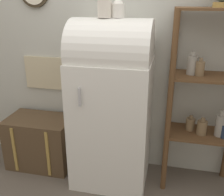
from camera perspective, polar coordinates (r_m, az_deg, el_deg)
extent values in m
plane|color=#60564C|center=(2.68, -1.32, -19.70)|extent=(12.00, 12.00, 0.00)
cube|color=#B7B7AD|center=(2.63, 1.54, 12.24)|extent=(7.00, 0.05, 2.70)
cube|color=#C6B793|center=(2.92, -13.96, 5.29)|extent=(0.50, 0.02, 0.35)
cube|color=white|center=(2.54, -0.08, -5.44)|extent=(0.72, 0.61, 1.24)
cylinder|color=white|center=(2.32, -0.09, 9.97)|extent=(0.70, 0.58, 0.58)
cylinder|color=#B7B7BC|center=(2.16, -7.10, 0.19)|extent=(0.02, 0.02, 0.16)
cube|color=brown|center=(3.01, -15.22, -9.12)|extent=(0.68, 0.42, 0.56)
cube|color=#AD8942|center=(2.94, -20.49, -10.55)|extent=(0.03, 0.01, 0.50)
cube|color=#AD8942|center=(2.76, -13.79, -11.85)|extent=(0.03, 0.01, 0.50)
cylinder|color=brown|center=(2.33, 12.34, -2.49)|extent=(0.05, 0.05, 1.68)
cylinder|color=brown|center=(2.64, 12.50, 0.29)|extent=(0.05, 0.05, 1.68)
cube|color=brown|center=(2.62, 18.54, -7.40)|extent=(0.63, 0.36, 0.02)
cube|color=brown|center=(2.42, 20.06, 4.36)|extent=(0.63, 0.36, 0.02)
cube|color=brown|center=(2.34, 21.83, 17.60)|extent=(0.63, 0.36, 0.02)
cylinder|color=#7F6647|center=(2.38, 18.59, 6.07)|extent=(0.08, 0.08, 0.12)
cylinder|color=#7F6647|center=(2.36, 18.81, 7.88)|extent=(0.03, 0.03, 0.03)
cylinder|color=#9E998E|center=(2.40, 17.03, 6.83)|extent=(0.09, 0.09, 0.16)
cylinder|color=#9E998E|center=(2.38, 17.29, 9.19)|extent=(0.03, 0.03, 0.04)
cylinder|color=#9E998E|center=(2.59, 22.51, -5.57)|extent=(0.09, 0.09, 0.20)
cylinder|color=#9E998E|center=(2.54, 22.90, -3.02)|extent=(0.04, 0.04, 0.05)
cylinder|color=#7F6647|center=(2.63, 16.66, -5.45)|extent=(0.08, 0.08, 0.12)
cylinder|color=#7F6647|center=(2.60, 16.83, -3.99)|extent=(0.03, 0.03, 0.03)
cylinder|color=#7F6647|center=(2.57, 18.97, -6.14)|extent=(0.09, 0.09, 0.13)
cylinder|color=#7F6647|center=(2.54, 19.19, -4.46)|extent=(0.04, 0.04, 0.03)
cylinder|color=#AD8942|center=(2.35, 22.90, 18.21)|extent=(0.15, 0.15, 0.04)
cylinder|color=silver|center=(2.28, -1.62, 18.85)|extent=(0.12, 0.12, 0.14)
cylinder|color=white|center=(2.28, 1.34, 18.47)|extent=(0.10, 0.10, 0.11)
cone|color=white|center=(2.27, 1.36, 20.62)|extent=(0.09, 0.09, 0.06)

